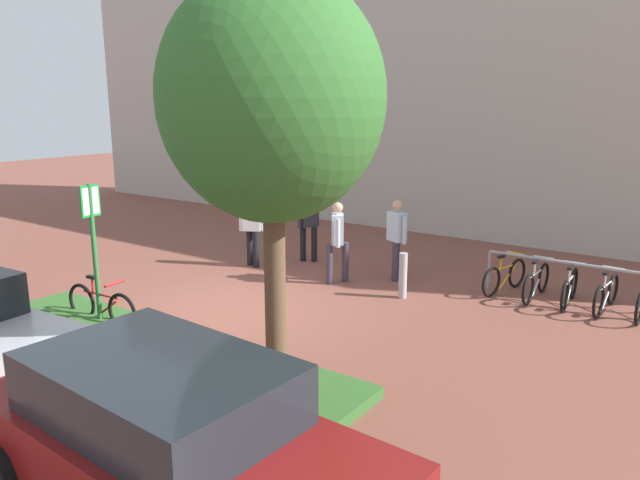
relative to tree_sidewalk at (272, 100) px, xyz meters
name	(u,v)px	position (x,y,z in m)	size (l,w,h in m)	color
ground_plane	(224,313)	(-2.59, 1.69, -3.78)	(60.00, 60.00, 0.00)	brown
building_facade	(437,54)	(-2.59, 10.49, 1.22)	(28.00, 1.20, 10.00)	#B2ADA3
planter_strip	(168,345)	(-2.14, -0.03, -3.70)	(7.00, 1.10, 0.16)	#336028
tree_sidewalk	(272,100)	(0.00, 0.00, 0.00)	(2.79, 2.79, 5.34)	brown
parking_sign_post	(93,235)	(-3.80, -0.03, -2.17)	(0.08, 0.36, 2.46)	#2D7238
bike_at_sign	(101,306)	(-3.86, 0.05, -3.43)	(1.68, 0.42, 0.86)	black
bike_rack_cluster	(570,287)	(2.44, 5.76, -3.43)	(3.21, 1.62, 0.83)	#99999E
bollard_steel	(403,276)	(-0.33, 4.31, -3.33)	(0.16, 0.16, 0.90)	#ADADB2
person_shirt_blue	(337,237)	(-1.91, 4.41, -2.80)	(0.43, 0.52, 1.72)	#383342
person_suited_dark	(308,221)	(-3.43, 5.48, -2.80)	(0.39, 0.59, 1.72)	black
person_shirt_white	(252,225)	(-4.23, 4.39, -2.80)	(0.55, 0.40, 1.72)	black
person_casual_tan	(397,235)	(-1.02, 5.34, -2.80)	(0.56, 0.39, 1.72)	#383342
car_maroon_wagon	(172,444)	(0.90, -2.60, -3.02)	(4.40, 2.23, 1.54)	maroon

